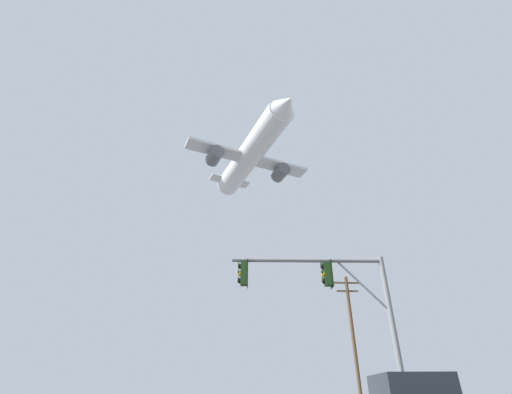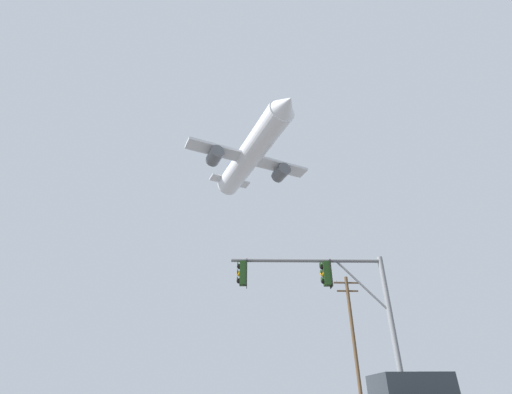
# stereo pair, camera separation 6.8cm
# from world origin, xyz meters

# --- Properties ---
(signal_pole_near) EXTENTS (5.89, 0.55, 5.83)m
(signal_pole_near) POSITION_xyz_m (2.74, 6.25, 4.40)
(signal_pole_near) COLOR slate
(signal_pole_near) RESTS_ON ground
(utility_pole) EXTENTS (2.20, 0.28, 9.97)m
(utility_pole) POSITION_xyz_m (8.37, 22.52, 5.29)
(utility_pole) COLOR brown
(utility_pole) RESTS_ON ground
(airplane) EXTENTS (19.39, 25.10, 7.05)m
(airplane) POSITION_xyz_m (0.48, 37.49, 33.81)
(airplane) COLOR white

